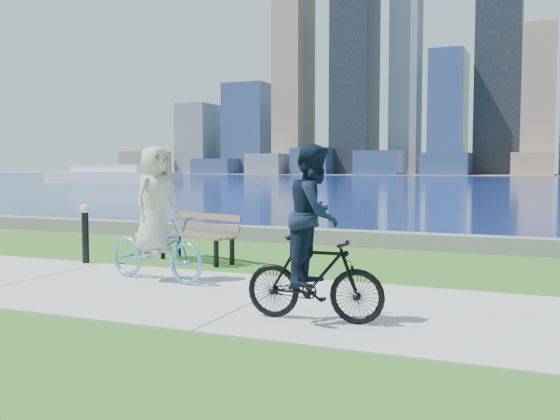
# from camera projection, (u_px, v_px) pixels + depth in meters

# --- Properties ---
(ground) EXTENTS (320.00, 320.00, 0.00)m
(ground) POSITION_uv_depth(u_px,v_px,m) (259.00, 301.00, 8.46)
(ground) COLOR #255817
(ground) RESTS_ON ground
(concrete_path) EXTENTS (80.00, 3.50, 0.02)m
(concrete_path) POSITION_uv_depth(u_px,v_px,m) (259.00, 300.00, 8.46)
(concrete_path) COLOR #9C9D98
(concrete_path) RESTS_ON ground
(seawall) EXTENTS (90.00, 0.50, 0.35)m
(seawall) POSITION_uv_depth(u_px,v_px,m) (374.00, 239.00, 14.14)
(seawall) COLOR #65625F
(seawall) RESTS_ON ground
(bay_water) EXTENTS (320.00, 131.00, 0.01)m
(bay_water) POSITION_uv_depth(u_px,v_px,m) (513.00, 182.00, 74.56)
(bay_water) COLOR navy
(bay_water) RESTS_ON ground
(far_shore) EXTENTS (320.00, 30.00, 0.12)m
(far_shore) POSITION_uv_depth(u_px,v_px,m) (526.00, 175.00, 127.80)
(far_shore) COLOR slate
(far_shore) RESTS_ON ground
(city_skyline) EXTENTS (181.05, 21.04, 76.00)m
(city_skyline) POSITION_uv_depth(u_px,v_px,m) (552.00, 56.00, 123.93)
(city_skyline) COLOR #896B54
(city_skyline) RESTS_ON ground
(ferry_near) EXTENTS (14.86, 4.24, 2.02)m
(ferry_near) POSITION_uv_depth(u_px,v_px,m) (112.00, 176.00, 65.94)
(ferry_near) COLOR silver
(ferry_near) RESTS_ON ground
(park_bench) EXTENTS (1.87, 1.14, 0.91)m
(park_bench) POSITION_uv_depth(u_px,v_px,m) (200.00, 232.00, 11.96)
(park_bench) COLOR black
(park_bench) RESTS_ON ground
(bollard_lamp) EXTENTS (0.18, 0.18, 1.12)m
(bollard_lamp) POSITION_uv_depth(u_px,v_px,m) (85.00, 230.00, 11.61)
(bollard_lamp) COLOR black
(bollard_lamp) RESTS_ON ground
(cyclist_woman) EXTENTS (1.00, 2.03, 2.12)m
(cyclist_woman) POSITION_uv_depth(u_px,v_px,m) (156.00, 231.00, 9.84)
(cyclist_woman) COLOR #52A0C7
(cyclist_woman) RESTS_ON ground
(cyclist_man) EXTENTS (0.65, 1.68, 2.06)m
(cyclist_man) POSITION_uv_depth(u_px,v_px,m) (314.00, 247.00, 7.22)
(cyclist_man) COLOR black
(cyclist_man) RESTS_ON ground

